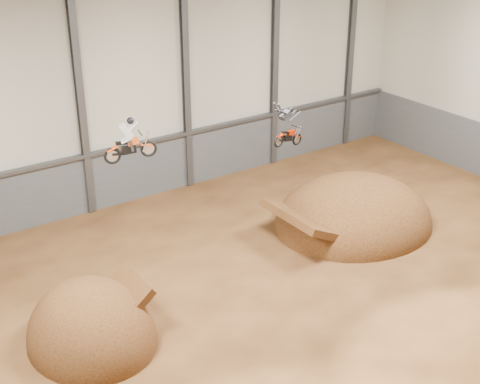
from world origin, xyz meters
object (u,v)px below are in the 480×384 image
at_px(fmx_rider_a, 130,137).
at_px(landing_ramp, 353,224).
at_px(takeoff_ramp, 93,340).
at_px(fmx_rider_b, 288,125).

bearing_deg(fmx_rider_a, landing_ramp, 10.72).
xyz_separation_m(takeoff_ramp, landing_ramp, (16.41, 1.52, 0.00)).
bearing_deg(landing_ramp, takeoff_ramp, -174.70).
bearing_deg(takeoff_ramp, fmx_rider_a, 33.21).
height_order(landing_ramp, fmx_rider_b, fmx_rider_b).
bearing_deg(fmx_rider_b, fmx_rider_a, 153.09).
bearing_deg(fmx_rider_a, fmx_rider_b, -4.36).
distance_m(takeoff_ramp, fmx_rider_b, 12.71).
height_order(landing_ramp, fmx_rider_a, fmx_rider_a).
bearing_deg(landing_ramp, fmx_rider_a, 176.75).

